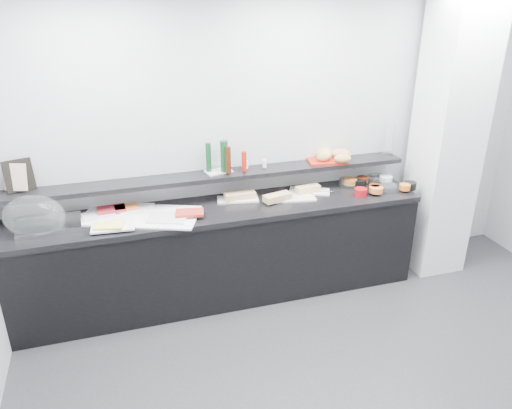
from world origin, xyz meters
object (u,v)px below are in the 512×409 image
object	(u,v)px
sandwich_plate_mid	(294,198)
carafe	(389,140)
framed_print	(19,175)
cloche_base	(49,225)
bread_tray	(326,161)
condiment_tray	(219,171)

from	to	relation	value
sandwich_plate_mid	carafe	bearing A→B (deg)	20.89
framed_print	carafe	bearing A→B (deg)	-19.71
cloche_base	bread_tray	xyz separation A→B (m)	(2.47, 0.17, 0.24)
sandwich_plate_mid	bread_tray	world-z (taller)	bread_tray
carafe	sandwich_plate_mid	bearing A→B (deg)	-168.46
condiment_tray	carafe	bearing A→B (deg)	-11.28
cloche_base	condiment_tray	bearing A→B (deg)	4.83
sandwich_plate_mid	carafe	xyz separation A→B (m)	(1.05, 0.22, 0.39)
cloche_base	framed_print	distance (m)	0.47
sandwich_plate_mid	condiment_tray	size ratio (longest dim) A/B	1.71
condiment_tray	carafe	size ratio (longest dim) A/B	0.77
condiment_tray	carafe	world-z (taller)	carafe
sandwich_plate_mid	carafe	size ratio (longest dim) A/B	1.30
cloche_base	bread_tray	world-z (taller)	bread_tray
cloche_base	bread_tray	size ratio (longest dim) A/B	1.43
framed_print	bread_tray	distance (m)	2.66
sandwich_plate_mid	cloche_base	bearing A→B (deg)	-171.36
framed_print	carafe	distance (m)	3.32
condiment_tray	carafe	distance (m)	1.69
sandwich_plate_mid	condiment_tray	xyz separation A→B (m)	(-0.64, 0.22, 0.25)
condiment_tray	bread_tray	distance (m)	1.03
framed_print	cloche_base	bearing A→B (deg)	-70.33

